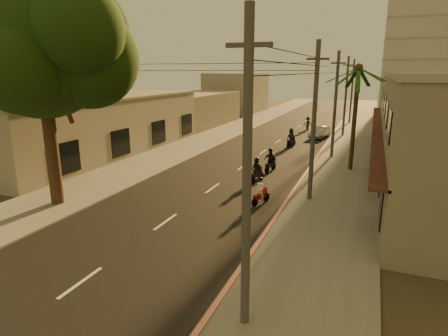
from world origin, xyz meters
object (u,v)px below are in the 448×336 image
(parked_car, at_px, (320,132))
(scooter_far_a, at_px, (291,138))
(broadleaf_tree, at_px, (48,49))
(scooter_far_b, at_px, (308,124))
(scooter_mid_b, at_px, (270,161))
(palm_tree, at_px, (358,74))
(scooter_red, at_px, (260,192))
(scooter_mid_a, at_px, (257,171))

(parked_car, bearing_deg, scooter_far_a, -96.01)
(broadleaf_tree, relative_size, scooter_far_b, 6.84)
(scooter_mid_b, xyz_separation_m, parked_car, (1.46, 16.50, -0.18))
(scooter_far_b, xyz_separation_m, parked_car, (2.25, -5.32, -0.14))
(scooter_far_a, relative_size, parked_car, 0.46)
(palm_tree, height_order, scooter_far_a, palm_tree)
(palm_tree, xyz_separation_m, scooter_red, (-4.31, -9.70, -6.43))
(scooter_mid_b, height_order, scooter_far_b, scooter_mid_b)
(broadleaf_tree, height_order, scooter_mid_b, broadleaf_tree)
(parked_car, bearing_deg, scooter_mid_a, -83.83)
(palm_tree, xyz_separation_m, scooter_mid_a, (-5.77, -5.54, -6.37))
(scooter_mid_a, distance_m, scooter_far_b, 24.72)
(scooter_far_b, height_order, parked_car, scooter_far_b)
(scooter_mid_a, xyz_separation_m, parked_car, (1.64, 19.39, -0.13))
(palm_tree, relative_size, scooter_far_b, 4.64)
(scooter_red, distance_m, scooter_mid_a, 4.42)
(scooter_mid_a, bearing_deg, scooter_far_a, 102.56)
(scooter_far_a, bearing_deg, scooter_mid_b, -74.21)
(palm_tree, distance_m, parked_car, 15.85)
(scooter_red, bearing_deg, parked_car, 109.02)
(broadleaf_tree, bearing_deg, scooter_mid_a, 43.27)
(scooter_red, height_order, scooter_mid_b, scooter_mid_b)
(palm_tree, distance_m, scooter_far_b, 21.19)
(broadleaf_tree, bearing_deg, palm_tree, 43.48)
(palm_tree, height_order, parked_car, palm_tree)
(scooter_red, distance_m, parked_car, 23.56)
(scooter_red, distance_m, scooter_mid_b, 7.18)
(scooter_mid_a, height_order, scooter_far_a, scooter_far_a)
(palm_tree, bearing_deg, broadleaf_tree, -136.52)
(scooter_mid_b, relative_size, scooter_far_b, 1.05)
(scooter_mid_a, relative_size, scooter_far_b, 0.98)
(scooter_red, bearing_deg, palm_tree, 85.49)
(scooter_mid_a, xyz_separation_m, scooter_mid_b, (0.18, 2.89, 0.05))
(scooter_red, distance_m, scooter_far_a, 17.23)
(scooter_red, height_order, scooter_far_a, scooter_far_a)
(broadleaf_tree, relative_size, scooter_mid_a, 6.96)
(scooter_mid_b, xyz_separation_m, scooter_far_b, (-0.79, 21.82, -0.04))
(broadleaf_tree, distance_m, scooter_far_b, 34.90)
(scooter_red, relative_size, scooter_mid_a, 0.93)
(scooter_mid_b, distance_m, scooter_far_b, 21.83)
(broadleaf_tree, height_order, scooter_far_b, broadleaf_tree)
(scooter_mid_b, bearing_deg, scooter_far_a, 102.33)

